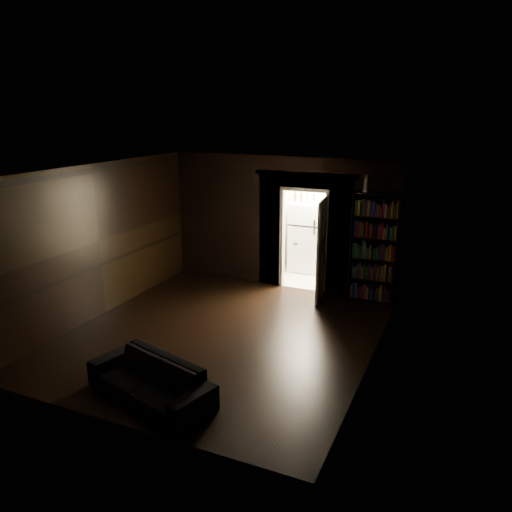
{
  "coord_description": "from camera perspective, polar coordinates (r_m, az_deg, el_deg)",
  "views": [
    {
      "loc": [
        3.67,
        -6.9,
        3.71
      ],
      "look_at": [
        0.23,
        0.9,
        1.2
      ],
      "focal_mm": 35.0,
      "sensor_mm": 36.0,
      "label": 1
    }
  ],
  "objects": [
    {
      "name": "door",
      "position": [
        9.95,
        7.46,
        0.63
      ],
      "size": [
        0.15,
        0.85,
        2.05
      ],
      "primitive_type": "cube",
      "rotation": [
        0.0,
        0.0,
        1.69
      ],
      "color": "silver",
      "rests_on": "ground"
    },
    {
      "name": "kitchen_alcove",
      "position": [
        11.5,
        7.23,
        3.74
      ],
      "size": [
        2.2,
        1.8,
        2.6
      ],
      "color": "#B9B1A2",
      "rests_on": "ground"
    },
    {
      "name": "bookshelf",
      "position": [
        9.98,
        13.32,
        0.81
      ],
      "size": [
        0.93,
        0.41,
        2.2
      ],
      "primitive_type": "cube",
      "rotation": [
        0.0,
        0.0,
        0.11
      ],
      "color": "black",
      "rests_on": "ground"
    },
    {
      "name": "refrigerator",
      "position": [
        11.83,
        5.87,
        2.22
      ],
      "size": [
        0.77,
        0.72,
        1.65
      ],
      "primitive_type": "cube",
      "rotation": [
        0.0,
        0.0,
        -0.05
      ],
      "color": "white",
      "rests_on": "ground"
    },
    {
      "name": "bottles",
      "position": [
        11.63,
        5.56,
        6.86
      ],
      "size": [
        0.71,
        0.11,
        0.29
      ],
      "primitive_type": "cube",
      "rotation": [
        0.0,
        0.0,
        0.03
      ],
      "color": "black",
      "rests_on": "refrigerator"
    },
    {
      "name": "figurine",
      "position": [
        9.72,
        12.46,
        8.11
      ],
      "size": [
        0.13,
        0.13,
        0.33
      ],
      "primitive_type": "cube",
      "rotation": [
        0.0,
        0.0,
        0.23
      ],
      "color": "white",
      "rests_on": "bookshelf"
    },
    {
      "name": "room_walls",
      "position": [
        9.01,
        -0.97,
        3.42
      ],
      "size": [
        5.02,
        5.61,
        2.84
      ],
      "color": "black",
      "rests_on": "ground"
    },
    {
      "name": "sofa",
      "position": [
        6.9,
        -12.03,
        -13.06
      ],
      "size": [
        2.0,
        1.27,
        0.71
      ],
      "primitive_type": "imported",
      "rotation": [
        0.0,
        0.0,
        -0.27
      ],
      "color": "black",
      "rests_on": "ground"
    },
    {
      "name": "ground",
      "position": [
        8.65,
        -3.87,
        -9.01
      ],
      "size": [
        5.5,
        5.5,
        0.0
      ],
      "primitive_type": "plane",
      "color": "black",
      "rests_on": "ground"
    }
  ]
}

